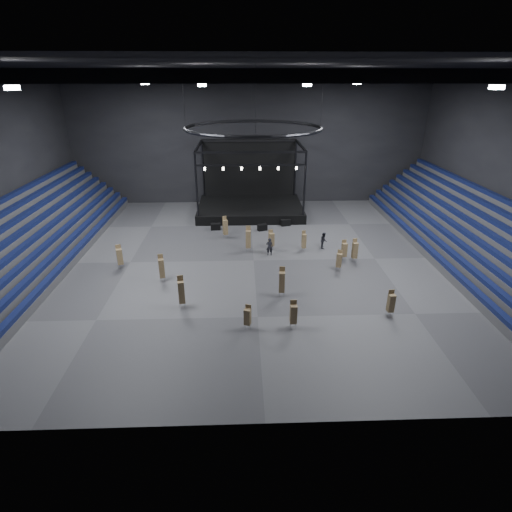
{
  "coord_description": "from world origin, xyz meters",
  "views": [
    {
      "loc": [
        -1.07,
        -36.94,
        17.2
      ],
      "look_at": [
        0.17,
        -2.0,
        1.4
      ],
      "focal_mm": 28.0,
      "sensor_mm": 36.0,
      "label": 1
    }
  ],
  "objects_px": {
    "chair_stack_2": "(293,314)",
    "chair_stack_6": "(339,260)",
    "stage": "(250,201)",
    "chair_stack_1": "(344,249)",
    "chair_stack_5": "(248,239)",
    "man_center": "(270,247)",
    "flight_case_left": "(216,227)",
    "chair_stack_8": "(120,256)",
    "chair_stack_9": "(181,292)",
    "flight_case_right": "(286,223)",
    "chair_stack_13": "(248,316)",
    "chair_stack_11": "(355,250)",
    "crew_member": "(324,240)",
    "chair_stack_0": "(304,241)",
    "chair_stack_7": "(271,239)",
    "chair_stack_10": "(225,227)",
    "chair_stack_3": "(282,281)",
    "chair_stack_4": "(391,303)",
    "flight_case_mid": "(262,227)",
    "chair_stack_12": "(162,268)"
  },
  "relations": [
    {
      "from": "stage",
      "to": "chair_stack_1",
      "type": "bearing_deg",
      "value": -60.68
    },
    {
      "from": "stage",
      "to": "chair_stack_11",
      "type": "height_order",
      "value": "stage"
    },
    {
      "from": "man_center",
      "to": "flight_case_right",
      "type": "bearing_deg",
      "value": -102.56
    },
    {
      "from": "flight_case_left",
      "to": "chair_stack_8",
      "type": "xyz_separation_m",
      "value": [
        -8.68,
        -10.37,
        0.88
      ]
    },
    {
      "from": "flight_case_right",
      "to": "chair_stack_13",
      "type": "height_order",
      "value": "chair_stack_13"
    },
    {
      "from": "flight_case_left",
      "to": "chair_stack_9",
      "type": "distance_m",
      "value": 18.0
    },
    {
      "from": "flight_case_mid",
      "to": "flight_case_left",
      "type": "bearing_deg",
      "value": 175.89
    },
    {
      "from": "stage",
      "to": "chair_stack_5",
      "type": "xyz_separation_m",
      "value": [
        -0.49,
        -13.84,
        -0.0
      ]
    },
    {
      "from": "chair_stack_5",
      "to": "man_center",
      "type": "distance_m",
      "value": 2.51
    },
    {
      "from": "stage",
      "to": "chair_stack_6",
      "type": "height_order",
      "value": "stage"
    },
    {
      "from": "stage",
      "to": "chair_stack_8",
      "type": "height_order",
      "value": "stage"
    },
    {
      "from": "flight_case_mid",
      "to": "chair_stack_8",
      "type": "relative_size",
      "value": 0.48
    },
    {
      "from": "flight_case_right",
      "to": "chair_stack_3",
      "type": "relative_size",
      "value": 0.45
    },
    {
      "from": "chair_stack_2",
      "to": "chair_stack_6",
      "type": "height_order",
      "value": "chair_stack_2"
    },
    {
      "from": "man_center",
      "to": "crew_member",
      "type": "distance_m",
      "value": 6.3
    },
    {
      "from": "chair_stack_8",
      "to": "chair_stack_12",
      "type": "relative_size",
      "value": 0.91
    },
    {
      "from": "stage",
      "to": "chair_stack_0",
      "type": "relative_size",
      "value": 6.15
    },
    {
      "from": "chair_stack_7",
      "to": "crew_member",
      "type": "xyz_separation_m",
      "value": [
        5.75,
        0.26,
        -0.31
      ]
    },
    {
      "from": "chair_stack_9",
      "to": "chair_stack_2",
      "type": "bearing_deg",
      "value": -31.97
    },
    {
      "from": "flight_case_left",
      "to": "chair_stack_13",
      "type": "height_order",
      "value": "chair_stack_13"
    },
    {
      "from": "stage",
      "to": "crew_member",
      "type": "height_order",
      "value": "stage"
    },
    {
      "from": "chair_stack_11",
      "to": "crew_member",
      "type": "distance_m",
      "value": 4.36
    },
    {
      "from": "chair_stack_12",
      "to": "flight_case_left",
      "type": "bearing_deg",
      "value": 58.21
    },
    {
      "from": "flight_case_left",
      "to": "chair_stack_12",
      "type": "distance_m",
      "value": 13.95
    },
    {
      "from": "chair_stack_0",
      "to": "chair_stack_7",
      "type": "xyz_separation_m",
      "value": [
        -3.46,
        0.47,
        0.02
      ]
    },
    {
      "from": "chair_stack_10",
      "to": "chair_stack_12",
      "type": "distance_m",
      "value": 11.97
    },
    {
      "from": "man_center",
      "to": "crew_member",
      "type": "relative_size",
      "value": 1.09
    },
    {
      "from": "chair_stack_9",
      "to": "chair_stack_10",
      "type": "distance_m",
      "value": 15.56
    },
    {
      "from": "chair_stack_8",
      "to": "man_center",
      "type": "xyz_separation_m",
      "value": [
        14.75,
        2.54,
        -0.32
      ]
    },
    {
      "from": "chair_stack_0",
      "to": "chair_stack_6",
      "type": "xyz_separation_m",
      "value": [
        2.68,
        -4.87,
        -0.05
      ]
    },
    {
      "from": "chair_stack_0",
      "to": "chair_stack_5",
      "type": "relative_size",
      "value": 0.8
    },
    {
      "from": "chair_stack_6",
      "to": "chair_stack_1",
      "type": "bearing_deg",
      "value": 88.74
    },
    {
      "from": "stage",
      "to": "chair_stack_7",
      "type": "bearing_deg",
      "value": -81.58
    },
    {
      "from": "chair_stack_13",
      "to": "man_center",
      "type": "xyz_separation_m",
      "value": [
        2.51,
        13.27,
        -0.1
      ]
    },
    {
      "from": "chair_stack_6",
      "to": "chair_stack_9",
      "type": "height_order",
      "value": "chair_stack_9"
    },
    {
      "from": "chair_stack_2",
      "to": "crew_member",
      "type": "distance_m",
      "value": 15.9
    },
    {
      "from": "chair_stack_8",
      "to": "chair_stack_13",
      "type": "xyz_separation_m",
      "value": [
        12.25,
        -10.73,
        -0.22
      ]
    },
    {
      "from": "flight_case_right",
      "to": "chair_stack_5",
      "type": "relative_size",
      "value": 0.42
    },
    {
      "from": "chair_stack_0",
      "to": "man_center",
      "type": "relative_size",
      "value": 1.19
    },
    {
      "from": "chair_stack_5",
      "to": "chair_stack_4",
      "type": "bearing_deg",
      "value": -46.57
    },
    {
      "from": "chair_stack_13",
      "to": "chair_stack_0",
      "type": "bearing_deg",
      "value": 85.18
    },
    {
      "from": "chair_stack_12",
      "to": "man_center",
      "type": "distance_m",
      "value": 11.56
    },
    {
      "from": "chair_stack_13",
      "to": "chair_stack_8",
      "type": "bearing_deg",
      "value": 157.57
    },
    {
      "from": "chair_stack_3",
      "to": "chair_stack_4",
      "type": "xyz_separation_m",
      "value": [
        8.18,
        -3.38,
        -0.21
      ]
    },
    {
      "from": "flight_case_right",
      "to": "chair_stack_11",
      "type": "xyz_separation_m",
      "value": [
        5.82,
        -10.86,
        0.86
      ]
    },
    {
      "from": "chair_stack_7",
      "to": "chair_stack_8",
      "type": "height_order",
      "value": "chair_stack_8"
    },
    {
      "from": "chair_stack_1",
      "to": "chair_stack_6",
      "type": "relative_size",
      "value": 1.03
    },
    {
      "from": "chair_stack_6",
      "to": "chair_stack_9",
      "type": "bearing_deg",
      "value": -133.56
    },
    {
      "from": "chair_stack_0",
      "to": "chair_stack_11",
      "type": "relative_size",
      "value": 0.93
    },
    {
      "from": "chair_stack_9",
      "to": "chair_stack_11",
      "type": "distance_m",
      "value": 18.2
    }
  ]
}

